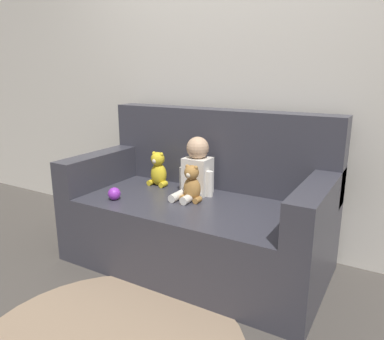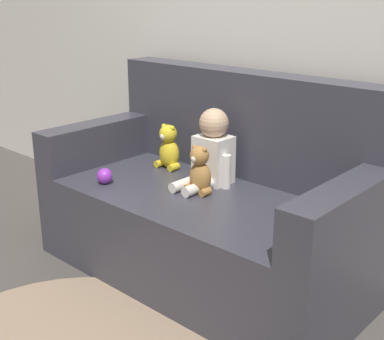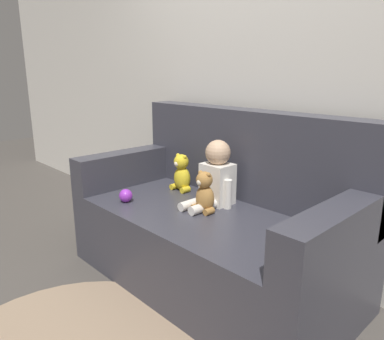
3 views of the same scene
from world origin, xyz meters
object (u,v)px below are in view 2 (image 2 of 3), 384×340
Objects in this scene: person_baby at (211,152)px; toy_ball at (105,176)px; plush_toy_side at (169,148)px; couch at (213,208)px; teddy_bear_brown at (200,171)px.

person_baby is 4.76× the size of toy_ball.
toy_ball is at bearing -99.10° from plush_toy_side.
person_baby is 0.35m from plush_toy_side.
person_baby is at bearing 139.34° from couch.
teddy_bear_brown is (0.05, -0.15, -0.06)m from person_baby.
couch is 6.76× the size of plush_toy_side.
toy_ball is (-0.41, -0.39, -0.13)m from person_baby.
couch reaches higher than teddy_bear_brown.
person_baby is at bearing -4.72° from plush_toy_side.
toy_ball is (-0.47, -0.34, 0.16)m from couch.
teddy_bear_brown is at bearing -71.64° from person_baby.
couch is at bearing -40.66° from person_baby.
teddy_bear_brown is 0.43m from plush_toy_side.
couch is 0.60m from toy_ball.
person_baby is 0.16m from teddy_bear_brown.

